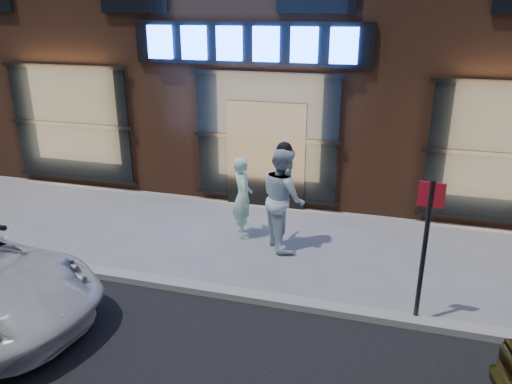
% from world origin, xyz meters
% --- Properties ---
extents(ground, '(90.00, 90.00, 0.00)m').
position_xyz_m(ground, '(0.00, 0.00, 0.00)').
color(ground, slate).
rests_on(ground, ground).
extents(curb, '(60.00, 0.25, 0.12)m').
position_xyz_m(curb, '(0.00, 0.00, 0.06)').
color(curb, gray).
rests_on(curb, ground).
extents(man_bowtie, '(0.63, 0.71, 1.63)m').
position_xyz_m(man_bowtie, '(-0.02, 2.24, 0.82)').
color(man_bowtie, '#BDF9D7').
rests_on(man_bowtie, ground).
extents(man_cap, '(1.14, 1.21, 1.97)m').
position_xyz_m(man_cap, '(0.85, 1.99, 0.98)').
color(man_cap, silver).
rests_on(man_cap, ground).
extents(sign_post, '(0.35, 0.07, 2.18)m').
position_xyz_m(sign_post, '(3.28, 0.10, 1.32)').
color(sign_post, '#262628').
rests_on(sign_post, ground).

